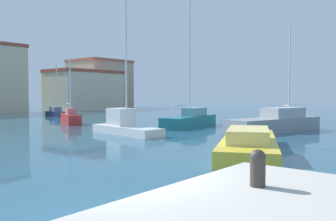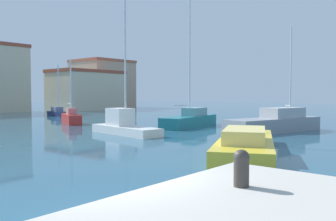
# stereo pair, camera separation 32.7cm
# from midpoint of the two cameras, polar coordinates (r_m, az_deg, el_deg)

# --- Properties ---
(water) EXTENTS (160.00, 160.00, 0.00)m
(water) POSITION_cam_midpoint_polar(r_m,az_deg,el_deg) (31.81, -12.23, -2.16)
(water) COLOR #285670
(water) RESTS_ON ground
(mooring_bollard) EXTENTS (0.26, 0.26, 0.59)m
(mooring_bollard) POSITION_cam_midpoint_polar(r_m,az_deg,el_deg) (5.95, 12.41, -8.60)
(mooring_bollard) COLOR #38332D
(mooring_bollard) RESTS_ON pier_quay
(sailboat_navy_behind_lamppost) EXTENTS (2.03, 4.47, 6.02)m
(sailboat_navy_behind_lamppost) POSITION_cam_midpoint_polar(r_m,az_deg,el_deg) (44.83, -17.35, -0.28)
(sailboat_navy_behind_lamppost) COLOR #19234C
(sailboat_navy_behind_lamppost) RESTS_ON water
(sailboat_green_center_channel) EXTENTS (5.35, 4.43, 9.01)m
(sailboat_green_center_channel) POSITION_cam_midpoint_polar(r_m,az_deg,el_deg) (36.94, 18.25, -0.77)
(sailboat_green_center_channel) COLOR #28703D
(sailboat_green_center_channel) RESTS_ON water
(sailboat_white_outer_mooring) EXTENTS (2.42, 6.02, 9.74)m
(sailboat_white_outer_mooring) POSITION_cam_midpoint_polar(r_m,az_deg,el_deg) (23.78, -7.24, -2.21)
(sailboat_white_outer_mooring) COLOR white
(sailboat_white_outer_mooring) RESTS_ON water
(sailboat_red_near_pier) EXTENTS (2.73, 4.26, 5.66)m
(sailboat_red_near_pier) POSITION_cam_midpoint_polar(r_m,az_deg,el_deg) (32.99, -15.38, -1.09)
(sailboat_red_near_pier) COLOR #B22823
(sailboat_red_near_pier) RESTS_ON water
(motorboat_grey_far_left) EXTENTS (8.22, 3.87, 1.65)m
(motorboat_grey_far_left) POSITION_cam_midpoint_polar(r_m,az_deg,el_deg) (26.19, 16.29, -1.83)
(motorboat_grey_far_left) COLOR gray
(motorboat_grey_far_left) RESTS_ON water
(sailboat_teal_inner_mooring) EXTENTS (6.92, 2.79, 10.27)m
(sailboat_teal_inner_mooring) POSITION_cam_midpoint_polar(r_m,az_deg,el_deg) (29.07, 3.21, -1.36)
(sailboat_teal_inner_mooring) COLOR #1E707A
(sailboat_teal_inner_mooring) RESTS_ON water
(motorboat_yellow_distant_north) EXTENTS (8.45, 5.69, 1.19)m
(motorboat_yellow_distant_north) POSITION_cam_midpoint_polar(r_m,az_deg,el_deg) (16.35, 12.05, -5.11)
(motorboat_yellow_distant_north) COLOR gold
(motorboat_yellow_distant_north) RESTS_ON water
(waterfront_apartments) EXTENTS (11.28, 7.30, 6.47)m
(waterfront_apartments) POSITION_cam_midpoint_polar(r_m,az_deg,el_deg) (60.65, -13.24, 3.14)
(waterfront_apartments) COLOR beige
(waterfront_apartments) RESTS_ON ground
(harbor_office) EXTENTS (9.99, 9.21, 9.24)m
(harbor_office) POSITION_cam_midpoint_polar(r_m,az_deg,el_deg) (72.64, -10.82, 4.16)
(harbor_office) COLOR tan
(harbor_office) RESTS_ON ground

